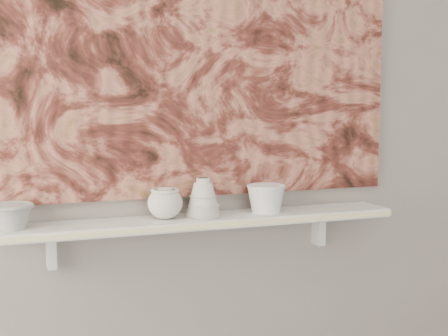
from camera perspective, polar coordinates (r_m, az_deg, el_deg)
name	(u,v)px	position (r m, az deg, el deg)	size (l,w,h in m)	color
wall_back	(192,93)	(2.18, -2.98, 6.87)	(3.60, 3.60, 0.00)	gray
shelf	(200,221)	(2.13, -2.17, -4.86)	(1.40, 0.18, 0.03)	silver
shelf_stripe	(209,226)	(2.05, -1.37, -5.33)	(1.40, 0.01, 0.02)	#F9EBA6
bracket_left	(51,250)	(2.12, -15.52, -7.22)	(0.03, 0.06, 0.12)	silver
bracket_right	(318,229)	(2.40, 8.63, -5.51)	(0.03, 0.06, 0.12)	silver
painting	(193,37)	(2.18, -2.90, 11.87)	(1.50, 0.03, 1.10)	maroon
house_motif	(310,125)	(2.33, 7.87, 3.89)	(0.09, 0.00, 0.08)	black
bowl_grey	(11,216)	(2.03, -18.92, -4.19)	(0.14, 0.14, 0.08)	gray
cup_cream	(165,203)	(2.09, -5.41, -3.23)	(0.12, 0.12, 0.11)	beige
bell_vessel	(203,197)	(2.12, -1.92, -2.68)	(0.12, 0.12, 0.13)	silver
bowl_white	(266,198)	(2.21, 3.86, -2.78)	(0.14, 0.14, 0.10)	silver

